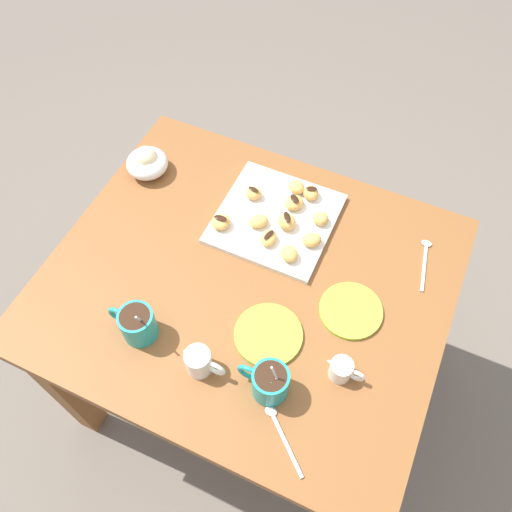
% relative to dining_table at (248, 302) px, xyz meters
% --- Properties ---
extents(ground_plane, '(8.00, 8.00, 0.00)m').
position_rel_dining_table_xyz_m(ground_plane, '(0.00, 0.00, -0.61)').
color(ground_plane, '#665B51').
extents(dining_table, '(1.01, 0.86, 0.74)m').
position_rel_dining_table_xyz_m(dining_table, '(0.00, 0.00, 0.00)').
color(dining_table, brown).
rests_on(dining_table, ground_plane).
extents(pastry_plate_square, '(0.31, 0.31, 0.02)m').
position_rel_dining_table_xyz_m(pastry_plate_square, '(0.01, -0.20, 0.14)').
color(pastry_plate_square, silver).
rests_on(pastry_plate_square, dining_table).
extents(coffee_mug_teal_left, '(0.12, 0.08, 0.13)m').
position_rel_dining_table_xyz_m(coffee_mug_teal_left, '(-0.17, 0.24, 0.18)').
color(coffee_mug_teal_left, teal).
rests_on(coffee_mug_teal_left, dining_table).
extents(coffee_mug_teal_right, '(0.12, 0.08, 0.14)m').
position_rel_dining_table_xyz_m(coffee_mug_teal_right, '(0.17, 0.24, 0.18)').
color(coffee_mug_teal_right, teal).
rests_on(coffee_mug_teal_right, dining_table).
extents(cream_pitcher_white, '(0.10, 0.06, 0.07)m').
position_rel_dining_table_xyz_m(cream_pitcher_white, '(-0.00, 0.26, 0.17)').
color(cream_pitcher_white, silver).
rests_on(cream_pitcher_white, dining_table).
extents(ice_cream_bowl, '(0.12, 0.12, 0.09)m').
position_rel_dining_table_xyz_m(ice_cream_bowl, '(0.42, -0.21, 0.17)').
color(ice_cream_bowl, silver).
rests_on(ice_cream_bowl, dining_table).
extents(chocolate_sauce_pitcher, '(0.09, 0.05, 0.06)m').
position_rel_dining_table_xyz_m(chocolate_sauce_pitcher, '(-0.30, 0.14, 0.16)').
color(chocolate_sauce_pitcher, silver).
rests_on(chocolate_sauce_pitcher, dining_table).
extents(saucer_lime_left, '(0.16, 0.16, 0.01)m').
position_rel_dining_table_xyz_m(saucer_lime_left, '(-0.27, -0.02, 0.14)').
color(saucer_lime_left, '#9EC633').
rests_on(saucer_lime_left, dining_table).
extents(saucer_lime_right, '(0.16, 0.16, 0.01)m').
position_rel_dining_table_xyz_m(saucer_lime_right, '(-0.11, 0.12, 0.14)').
color(saucer_lime_right, '#9EC633').
rests_on(saucer_lime_right, dining_table).
extents(loose_spoon_near_saucer, '(0.13, 0.11, 0.01)m').
position_rel_dining_table_xyz_m(loose_spoon_near_saucer, '(-0.23, 0.32, 0.13)').
color(loose_spoon_near_saucer, silver).
rests_on(loose_spoon_near_saucer, dining_table).
extents(loose_spoon_by_plate, '(0.04, 0.16, 0.01)m').
position_rel_dining_table_xyz_m(loose_spoon_by_plate, '(-0.40, -0.25, 0.13)').
color(loose_spoon_by_plate, silver).
rests_on(loose_spoon_by_plate, dining_table).
extents(beignet_0, '(0.04, 0.04, 0.03)m').
position_rel_dining_table_xyz_m(beignet_0, '(-0.11, -0.23, 0.16)').
color(beignet_0, '#DBA351').
rests_on(beignet_0, pastry_plate_square).
extents(beignet_1, '(0.07, 0.07, 0.04)m').
position_rel_dining_table_xyz_m(beignet_1, '(-0.03, -0.18, 0.17)').
color(beignet_1, '#DBA351').
rests_on(beignet_1, pastry_plate_square).
extents(chocolate_drizzle_1, '(0.03, 0.04, 0.00)m').
position_rel_dining_table_xyz_m(chocolate_drizzle_1, '(-0.03, -0.18, 0.19)').
color(chocolate_drizzle_1, black).
rests_on(chocolate_drizzle_1, beignet_1).
extents(beignet_2, '(0.07, 0.07, 0.03)m').
position_rel_dining_table_xyz_m(beignet_2, '(-0.02, -0.25, 0.16)').
color(beignet_2, '#DBA351').
rests_on(beignet_2, pastry_plate_square).
extents(chocolate_drizzle_2, '(0.04, 0.04, 0.00)m').
position_rel_dining_table_xyz_m(chocolate_drizzle_2, '(-0.02, -0.25, 0.18)').
color(chocolate_drizzle_2, black).
rests_on(chocolate_drizzle_2, beignet_2).
extents(beignet_3, '(0.06, 0.06, 0.03)m').
position_rel_dining_table_xyz_m(beignet_3, '(-0.01, -0.31, 0.16)').
color(beignet_3, '#DBA351').
rests_on(beignet_3, pastry_plate_square).
extents(beignet_4, '(0.07, 0.07, 0.03)m').
position_rel_dining_table_xyz_m(beignet_4, '(0.04, -0.16, 0.16)').
color(beignet_4, '#DBA351').
rests_on(beignet_4, pastry_plate_square).
extents(beignet_5, '(0.05, 0.05, 0.03)m').
position_rel_dining_table_xyz_m(beignet_5, '(0.09, -0.24, 0.16)').
color(beignet_5, '#DBA351').
rests_on(beignet_5, pastry_plate_square).
extents(chocolate_drizzle_5, '(0.03, 0.02, 0.00)m').
position_rel_dining_table_xyz_m(chocolate_drizzle_5, '(0.09, -0.24, 0.18)').
color(chocolate_drizzle_5, black).
rests_on(chocolate_drizzle_5, beignet_5).
extents(beignet_6, '(0.04, 0.05, 0.03)m').
position_rel_dining_table_xyz_m(beignet_6, '(-0.01, -0.12, 0.16)').
color(beignet_6, '#DBA351').
rests_on(beignet_6, pastry_plate_square).
extents(chocolate_drizzle_6, '(0.02, 0.04, 0.00)m').
position_rel_dining_table_xyz_m(chocolate_drizzle_6, '(-0.01, -0.12, 0.18)').
color(chocolate_drizzle_6, black).
rests_on(chocolate_drizzle_6, beignet_6).
extents(beignet_7, '(0.07, 0.06, 0.03)m').
position_rel_dining_table_xyz_m(beignet_7, '(-0.11, -0.16, 0.16)').
color(beignet_7, '#DBA351').
rests_on(beignet_7, pastry_plate_square).
extents(beignet_8, '(0.07, 0.07, 0.03)m').
position_rel_dining_table_xyz_m(beignet_8, '(-0.07, -0.09, 0.16)').
color(beignet_8, '#DBA351').
rests_on(beignet_8, pastry_plate_square).
extents(beignet_9, '(0.06, 0.06, 0.03)m').
position_rel_dining_table_xyz_m(beignet_9, '(0.13, -0.11, 0.16)').
color(beignet_9, '#DBA351').
rests_on(beignet_9, pastry_plate_square).
extents(chocolate_drizzle_9, '(0.04, 0.02, 0.00)m').
position_rel_dining_table_xyz_m(chocolate_drizzle_9, '(0.13, -0.11, 0.18)').
color(chocolate_drizzle_9, black).
rests_on(chocolate_drizzle_9, beignet_9).
extents(beignet_10, '(0.06, 0.06, 0.03)m').
position_rel_dining_table_xyz_m(beignet_10, '(-0.05, -0.30, 0.16)').
color(beignet_10, '#DBA351').
rests_on(beignet_10, pastry_plate_square).
extents(chocolate_drizzle_10, '(0.03, 0.03, 0.00)m').
position_rel_dining_table_xyz_m(chocolate_drizzle_10, '(-0.05, -0.30, 0.18)').
color(chocolate_drizzle_10, black).
rests_on(chocolate_drizzle_10, beignet_10).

